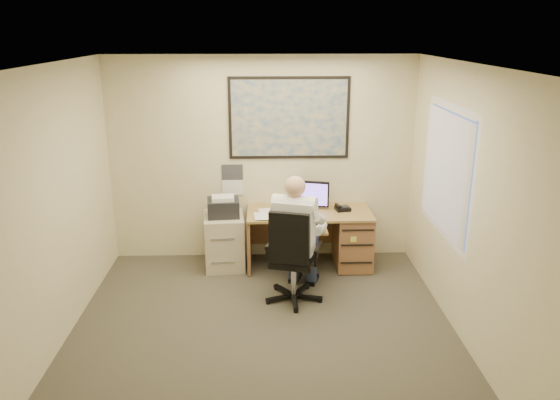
{
  "coord_description": "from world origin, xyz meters",
  "views": [
    {
      "loc": [
        0.01,
        -4.77,
        3.02
      ],
      "look_at": [
        0.21,
        1.3,
        1.09
      ],
      "focal_mm": 35.0,
      "sensor_mm": 36.0,
      "label": 1
    }
  ],
  "objects_px": {
    "desk": "(334,233)",
    "filing_cabinet": "(224,236)",
    "person": "(294,239)",
    "office_chair": "(295,275)"
  },
  "relations": [
    {
      "from": "person",
      "to": "filing_cabinet",
      "type": "bearing_deg",
      "value": 150.81
    },
    {
      "from": "desk",
      "to": "person",
      "type": "height_order",
      "value": "person"
    },
    {
      "from": "office_chair",
      "to": "desk",
      "type": "bearing_deg",
      "value": 76.89
    },
    {
      "from": "desk",
      "to": "filing_cabinet",
      "type": "relative_size",
      "value": 1.65
    },
    {
      "from": "desk",
      "to": "office_chair",
      "type": "xyz_separation_m",
      "value": [
        -0.57,
        -1.02,
        -0.11
      ]
    },
    {
      "from": "desk",
      "to": "office_chair",
      "type": "bearing_deg",
      "value": -119.31
    },
    {
      "from": "person",
      "to": "desk",
      "type": "bearing_deg",
      "value": 76.16
    },
    {
      "from": "filing_cabinet",
      "to": "person",
      "type": "relative_size",
      "value": 0.66
    },
    {
      "from": "office_chair",
      "to": "person",
      "type": "distance_m",
      "value": 0.41
    },
    {
      "from": "filing_cabinet",
      "to": "person",
      "type": "bearing_deg",
      "value": -52.69
    }
  ]
}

